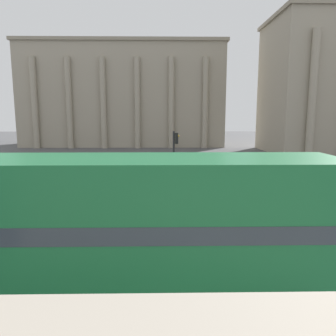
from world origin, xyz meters
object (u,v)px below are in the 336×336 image
(traffic_light_mid, at_px, (175,154))
(car_maroon, at_px, (169,188))
(plaza_building_left, at_px, (125,96))
(double_decker_bus, at_px, (126,225))
(car_silver, at_px, (115,162))
(pedestrian_white, at_px, (104,167))
(pedestrian_olive, at_px, (123,165))

(traffic_light_mid, distance_m, car_maroon, 2.35)
(plaza_building_left, xyz_separation_m, car_maroon, (6.82, -37.81, -7.67))
(double_decker_bus, relative_size, traffic_light_mid, 2.72)
(traffic_light_mid, xyz_separation_m, car_silver, (-5.33, 9.92, -1.99))
(traffic_light_mid, relative_size, car_silver, 0.99)
(car_silver, distance_m, pedestrian_white, 4.47)
(car_silver, xyz_separation_m, pedestrian_white, (-0.23, -4.45, 0.30))
(double_decker_bus, bearing_deg, plaza_building_left, 100.35)
(car_silver, xyz_separation_m, pedestrian_olive, (1.17, -3.13, 0.21))
(plaza_building_left, xyz_separation_m, traffic_light_mid, (7.23, -36.63, -5.68))
(plaza_building_left, xyz_separation_m, pedestrian_olive, (3.07, -29.84, -7.46))
(traffic_light_mid, height_order, car_silver, traffic_light_mid)
(double_decker_bus, distance_m, plaza_building_left, 49.87)
(pedestrian_olive, xyz_separation_m, pedestrian_white, (-1.40, -1.32, 0.09))
(plaza_building_left, bearing_deg, traffic_light_mid, -78.84)
(double_decker_bus, xyz_separation_m, traffic_light_mid, (1.79, 12.57, 0.41))
(traffic_light_mid, height_order, pedestrian_olive, traffic_light_mid)
(double_decker_bus, height_order, traffic_light_mid, traffic_light_mid)
(car_silver, bearing_deg, car_maroon, 95.54)
(car_silver, bearing_deg, double_decker_bus, 80.60)
(pedestrian_white, bearing_deg, car_silver, 71.18)
(plaza_building_left, height_order, car_silver, plaza_building_left)
(traffic_light_mid, relative_size, pedestrian_white, 2.39)
(pedestrian_white, bearing_deg, plaza_building_left, 77.16)
(double_decker_bus, distance_m, car_silver, 22.83)
(double_decker_bus, relative_size, car_silver, 2.68)
(traffic_light_mid, bearing_deg, pedestrian_white, 135.43)
(car_maroon, height_order, pedestrian_olive, pedestrian_olive)
(plaza_building_left, relative_size, pedestrian_olive, 20.91)
(double_decker_bus, xyz_separation_m, pedestrian_white, (-3.76, 18.04, -1.28))
(pedestrian_white, bearing_deg, double_decker_bus, -94.14)
(plaza_building_left, distance_m, traffic_light_mid, 37.77)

